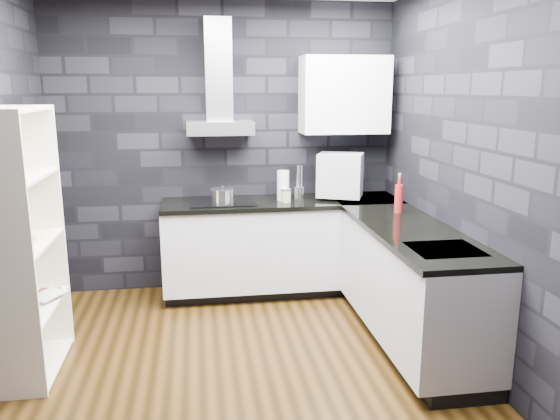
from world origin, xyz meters
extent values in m
plane|color=#3D260D|center=(0.00, 0.00, 0.00)|extent=(3.20, 3.20, 0.00)
cube|color=black|center=(0.00, 1.62, 1.35)|extent=(3.20, 0.05, 2.70)
cube|color=black|center=(0.00, -1.62, 1.35)|extent=(3.20, 0.05, 2.70)
cube|color=black|center=(1.62, 0.00, 1.35)|extent=(0.05, 3.20, 2.70)
cube|color=black|center=(0.50, 1.34, 0.05)|extent=(2.18, 0.50, 0.10)
cube|color=black|center=(1.34, 0.10, 0.05)|extent=(0.50, 1.78, 0.10)
cube|color=silver|center=(0.50, 1.30, 0.48)|extent=(2.20, 0.60, 0.76)
cube|color=silver|center=(1.30, 0.10, 0.48)|extent=(0.60, 1.80, 0.76)
cube|color=black|center=(0.50, 1.29, 0.88)|extent=(2.20, 0.62, 0.04)
cube|color=black|center=(1.29, 0.10, 0.88)|extent=(0.62, 1.80, 0.04)
cube|color=black|center=(1.30, 1.30, 0.88)|extent=(0.62, 0.62, 0.04)
cube|color=silver|center=(-0.05, 1.43, 1.56)|extent=(0.60, 0.34, 0.12)
cube|color=silver|center=(-0.05, 1.50, 2.07)|extent=(0.24, 0.20, 0.90)
cube|color=white|center=(1.10, 1.43, 1.85)|extent=(0.80, 0.35, 0.70)
cube|color=black|center=(-0.05, 1.30, 0.91)|extent=(0.58, 0.50, 0.01)
cube|color=silver|center=(1.30, -0.40, 0.89)|extent=(0.44, 0.40, 0.01)
cylinder|color=silver|center=(-0.05, 1.16, 0.97)|extent=(0.24, 0.24, 0.12)
cylinder|color=white|center=(0.51, 1.29, 1.04)|extent=(0.14, 0.14, 0.28)
cylinder|color=#BFB48A|center=(0.52, 1.21, 0.95)|extent=(0.09, 0.09, 0.11)
cylinder|color=silver|center=(0.66, 1.30, 0.96)|extent=(0.10, 0.10, 0.12)
cube|color=#B4B6BC|center=(1.04, 1.28, 1.12)|extent=(0.49, 0.44, 0.40)
cylinder|color=maroon|center=(1.37, 0.64, 1.02)|extent=(0.09, 0.09, 0.23)
cube|color=white|center=(-1.42, 0.11, 0.90)|extent=(0.40, 0.82, 1.80)
imported|color=white|center=(-1.42, -0.01, 0.94)|extent=(0.29, 0.29, 0.06)
imported|color=maroon|center=(-1.44, 0.30, 0.57)|extent=(0.15, 0.03, 0.21)
imported|color=#B2B2B2|center=(-1.41, 0.28, 0.59)|extent=(0.16, 0.10, 0.23)
camera|label=1|loc=(-0.26, -3.58, 1.92)|focal=35.00mm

